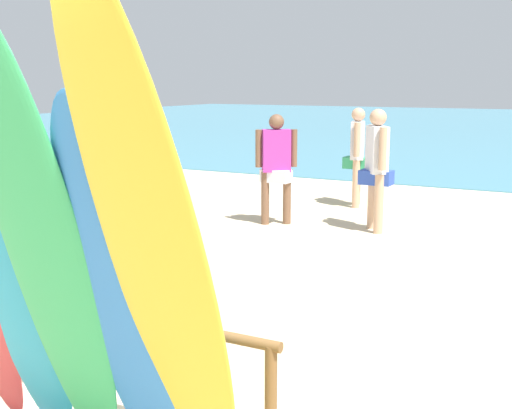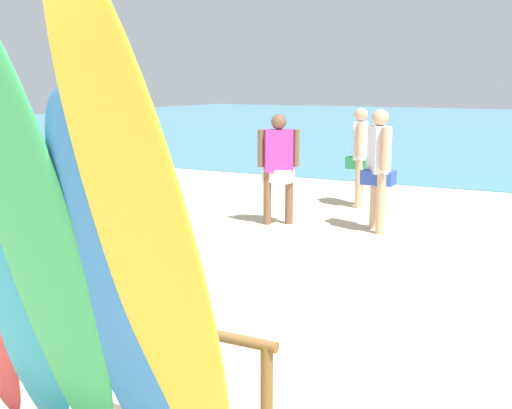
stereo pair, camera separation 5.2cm
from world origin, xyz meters
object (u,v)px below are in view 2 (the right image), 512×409
beachgoer_midbeach (360,150)px  beach_chair_red (84,228)px  surfboard_blue_5 (119,301)px  surfboard_green_4 (43,257)px  beachgoer_near_rack (278,161)px  surfboard_rack (84,328)px  surfboard_yellow_6 (151,259)px  surfboard_teal_3 (4,253)px  beachgoer_by_water (379,162)px

beachgoer_midbeach → beach_chair_red: size_ratio=2.02×
surfboard_blue_5 → surfboard_green_4: bearing=-162.9°
surfboard_green_4 → beachgoer_near_rack: (-1.88, 6.45, -0.31)m
surfboard_rack → surfboard_yellow_6: (1.11, -0.73, 0.77)m
surfboard_teal_3 → beachgoer_near_rack: (-1.47, 6.34, -0.25)m
beach_chair_red → surfboard_rack: bearing=-34.7°
beachgoer_by_water → beachgoer_midbeach: size_ratio=1.04×
surfboard_rack → beachgoer_by_water: size_ratio=1.58×
surfboard_green_4 → surfboard_blue_5: bearing=9.9°
surfboard_teal_3 → beach_chair_red: 4.16m
beach_chair_red → beachgoer_midbeach: bearing=85.4°
surfboard_yellow_6 → beachgoer_near_rack: bearing=114.8°
surfboard_rack → surfboard_teal_3: (-0.00, -0.58, 0.62)m
surfboard_green_4 → surfboard_yellow_6: size_ratio=0.92×
surfboard_rack → surfboard_blue_5: 1.09m
surfboard_green_4 → surfboard_rack: bearing=115.3°
surfboard_rack → beach_chair_red: beach_chair_red is taller
surfboard_blue_5 → beachgoer_midbeach: size_ratio=1.30×
surfboard_green_4 → beachgoer_midbeach: (-1.30, 8.41, -0.29)m
surfboard_yellow_6 → beachgoer_by_water: surfboard_yellow_6 is taller
surfboard_blue_5 → beach_chair_red: bearing=137.0°
beachgoer_near_rack → beach_chair_red: size_ratio=1.98×
surfboard_teal_3 → beach_chair_red: size_ratio=2.96×
surfboard_blue_5 → beachgoer_by_water: bearing=99.2°
beachgoer_near_rack → beach_chair_red: beachgoer_near_rack is taller
surfboard_rack → beachgoer_by_water: beachgoer_by_water is taller
surfboard_blue_5 → surfboard_teal_3: bearing=-178.3°
beachgoer_near_rack → beach_chair_red: (-0.99, -3.08, -0.51)m
surfboard_green_4 → beachgoer_near_rack: bearing=101.2°
beachgoer_near_rack → beachgoer_midbeach: bearing=40.0°
surfboard_teal_3 → surfboard_green_4: surfboard_green_4 is taller
surfboard_teal_3 → beachgoer_by_water: (-0.02, 6.59, -0.19)m
surfboard_green_4 → surfboard_blue_5: (0.39, 0.10, -0.20)m
surfboard_rack → surfboard_yellow_6: size_ratio=0.97×
beachgoer_by_water → beachgoer_near_rack: beachgoer_by_water is taller
surfboard_rack → beachgoer_near_rack: bearing=104.4°
surfboard_teal_3 → surfboard_green_4: 0.42m
surfboard_yellow_6 → beachgoer_near_rack: (-2.59, 6.50, -0.40)m
beachgoer_by_water → surfboard_green_4: bearing=150.2°
beachgoer_near_rack → beach_chair_red: bearing=-141.5°
beachgoer_midbeach → beach_chair_red: 5.30m
beachgoer_midbeach → beachgoer_near_rack: 2.04m
surfboard_rack → surfboard_teal_3: 0.85m
beachgoer_by_water → beachgoer_midbeach: (-0.88, 1.71, -0.03)m
beachgoer_near_rack → surfboard_green_4: bearing=-107.4°
surfboard_yellow_6 → beachgoer_by_water: bearing=102.6°
surfboard_rack → surfboard_green_4: 1.05m
beachgoer_by_water → beach_chair_red: 4.17m
surfboard_rack → surfboard_teal_3: surfboard_teal_3 is taller
surfboard_teal_3 → beachgoer_near_rack: surfboard_teal_3 is taller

